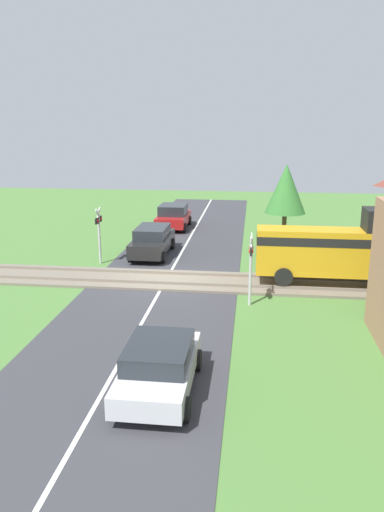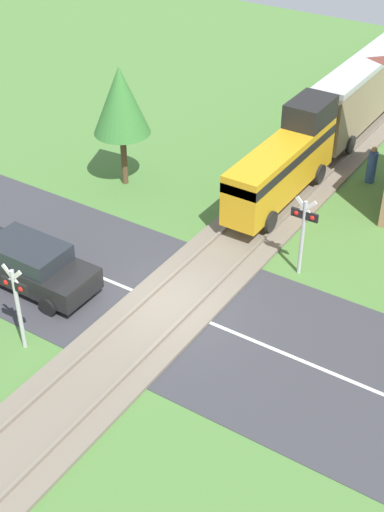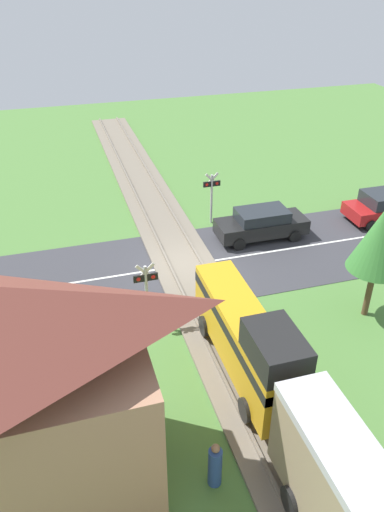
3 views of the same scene
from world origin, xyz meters
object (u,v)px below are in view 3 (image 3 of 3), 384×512
Objects in this scene: car_behind_queue at (383,206)px; crossing_signal_east_approach at (146,287)px; crossing_signal_west_approach at (212,191)px; car_near_crossing at (261,223)px; pedestrian_by_station at (215,466)px.

crossing_signal_east_approach is (13.77, 5.15, 0.99)m from car_behind_queue.
crossing_signal_east_approach is at bearing 20.52° from car_behind_queue.
crossing_signal_west_approach is at bearing -123.83° from crossing_signal_east_approach.
car_behind_queue is 9.13m from crossing_signal_west_approach.
car_near_crossing is at bearing 129.15° from crossing_signal_west_approach.
car_behind_queue is (-6.94, 0.00, 0.01)m from car_near_crossing.
car_behind_queue is 14.73m from crossing_signal_east_approach.
car_near_crossing is 2.98× the size of pedestrian_by_station.
crossing_signal_west_approach is 15.19m from pedestrian_by_station.
pedestrian_by_station is at bearing 61.78° from car_near_crossing.
car_near_crossing is 1.61× the size of crossing_signal_west_approach.
car_behind_queue is at bearing 180.00° from car_near_crossing.
car_near_crossing reaches higher than pedestrian_by_station.
pedestrian_by_station is at bearing 42.06° from car_behind_queue.
car_near_crossing is at bearing -118.22° from pedestrian_by_station.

